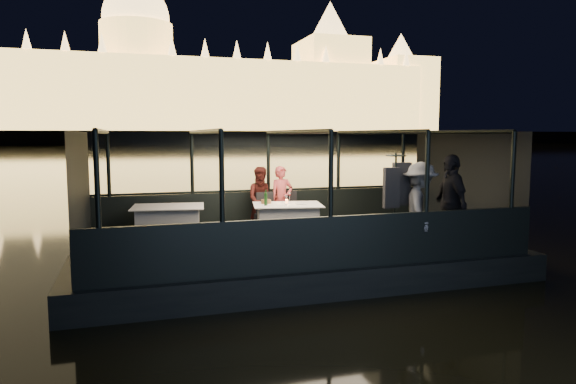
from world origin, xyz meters
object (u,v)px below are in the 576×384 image
object	(u,v)px
person_woman_coral	(282,199)
wine_bottle	(266,198)
coat_stand	(395,207)
person_man_maroon	(262,200)
dining_table_central	(288,222)
passenger_stripe	(420,210)
passenger_dark	(450,208)
chair_port_left	(267,215)
chair_port_right	(290,213)
dining_table_aft	(169,225)

from	to	relation	value
person_woman_coral	wine_bottle	xyz separation A→B (m)	(-0.64, -1.01, 0.17)
coat_stand	person_man_maroon	world-z (taller)	coat_stand
dining_table_central	passenger_stripe	bearing A→B (deg)	-47.94
coat_stand	passenger_dark	size ratio (longest dim) A/B	1.02
chair_port_left	chair_port_right	distance (m)	0.62
person_woman_coral	wine_bottle	size ratio (longest dim) A/B	4.65
chair_port_right	person_woman_coral	size ratio (longest dim) A/B	0.62
person_man_maroon	dining_table_central	bearing A→B (deg)	-62.67
passenger_dark	person_woman_coral	bearing A→B (deg)	-132.44
chair_port_right	wine_bottle	size ratio (longest dim) A/B	2.86
dining_table_aft	passenger_stripe	size ratio (longest dim) A/B	0.83
passenger_dark	wine_bottle	world-z (taller)	passenger_dark
passenger_stripe	dining_table_aft	bearing A→B (deg)	84.10
chair_port_right	coat_stand	bearing A→B (deg)	-51.77
person_man_maroon	coat_stand	bearing A→B (deg)	-48.84
chair_port_right	person_man_maroon	size ratio (longest dim) A/B	0.62
person_man_maroon	passenger_stripe	size ratio (longest dim) A/B	0.87
passenger_dark	passenger_stripe	bearing A→B (deg)	-75.45
dining_table_central	wine_bottle	bearing A→B (deg)	-176.40
person_woman_coral	passenger_dark	xyz separation A→B (m)	(2.46, -3.03, 0.10)
dining_table_aft	person_man_maroon	distance (m)	2.25
dining_table_central	chair_port_right	size ratio (longest dim) A/B	1.55
dining_table_aft	person_man_maroon	bearing A→B (deg)	14.43
person_woman_coral	passenger_stripe	xyz separation A→B (m)	(1.76, -3.10, 0.10)
dining_table_central	person_man_maroon	distance (m)	1.07
dining_table_central	passenger_dark	distance (m)	3.36
chair_port_left	person_man_maroon	distance (m)	0.43
chair_port_left	person_woman_coral	size ratio (longest dim) A/B	0.61
coat_stand	person_man_maroon	bearing A→B (deg)	122.32
chair_port_right	wine_bottle	distance (m)	1.26
dining_table_aft	chair_port_left	xyz separation A→B (m)	(2.18, 0.25, 0.06)
dining_table_aft	person_woman_coral	xyz separation A→B (m)	(2.62, 0.58, 0.36)
chair_port_left	wine_bottle	world-z (taller)	wine_bottle
dining_table_aft	coat_stand	bearing A→B (deg)	-30.38
coat_stand	chair_port_right	bearing A→B (deg)	113.50
dining_table_central	chair_port_right	distance (m)	0.88
person_woman_coral	chair_port_left	bearing A→B (deg)	-151.45
dining_table_aft	passenger_stripe	world-z (taller)	passenger_stripe
dining_table_central	passenger_stripe	xyz separation A→B (m)	(1.92, -2.13, 0.47)
dining_table_aft	chair_port_right	size ratio (longest dim) A/B	1.56
dining_table_aft	dining_table_central	bearing A→B (deg)	-9.25
coat_stand	wine_bottle	world-z (taller)	coat_stand
dining_table_aft	chair_port_left	size ratio (longest dim) A/B	1.56
dining_table_aft	person_man_maroon	world-z (taller)	person_man_maroon
dining_table_aft	passenger_stripe	distance (m)	5.08
dining_table_aft	chair_port_right	distance (m)	2.81
dining_table_aft	coat_stand	xyz separation A→B (m)	(3.97, -2.33, 0.51)
dining_table_central	chair_port_right	bearing A→B (deg)	69.43
passenger_stripe	person_man_maroon	bearing A→B (deg)	60.05
chair_port_left	wine_bottle	distance (m)	0.85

